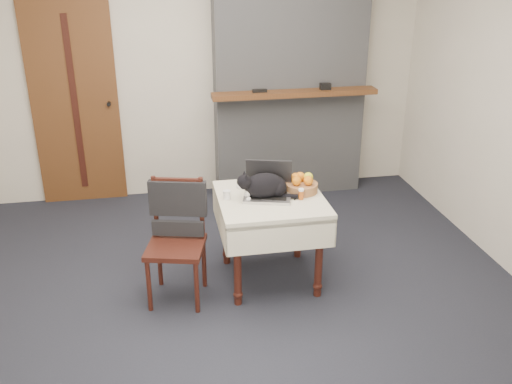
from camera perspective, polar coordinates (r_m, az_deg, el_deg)
ground at (r=4.40m, az=-2.81°, el=-9.80°), size 4.50×4.50×0.00m
room_shell at (r=4.20m, az=-4.20°, el=14.49°), size 4.52×4.01×2.61m
door at (r=5.85m, az=-17.63°, el=8.37°), size 0.82×0.10×2.00m
chimney at (r=5.78m, az=3.40°, el=12.26°), size 1.62×0.48×2.60m
side_table at (r=4.27m, az=1.46°, el=-1.89°), size 0.78×0.78×0.70m
laptop at (r=4.23m, az=1.21°, el=0.47°), size 0.41×0.37×0.26m
cat at (r=4.17m, az=0.94°, el=0.61°), size 0.46×0.20×0.22m
cream_jar at (r=4.18m, az=-2.95°, el=-0.27°), size 0.06×0.06×0.06m
pill_bottle at (r=4.18m, az=4.54°, el=-0.18°), size 0.04×0.04×0.08m
fruit_basket at (r=4.31m, az=4.58°, el=0.74°), size 0.24×0.24×0.14m
desk_clutter at (r=4.33m, az=4.23°, el=0.12°), size 0.11×0.12×0.01m
chair at (r=4.15m, az=-7.91°, el=-3.09°), size 0.49×0.48×0.90m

